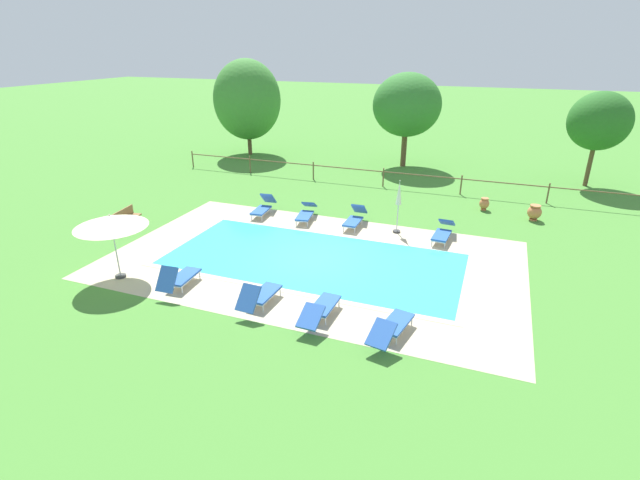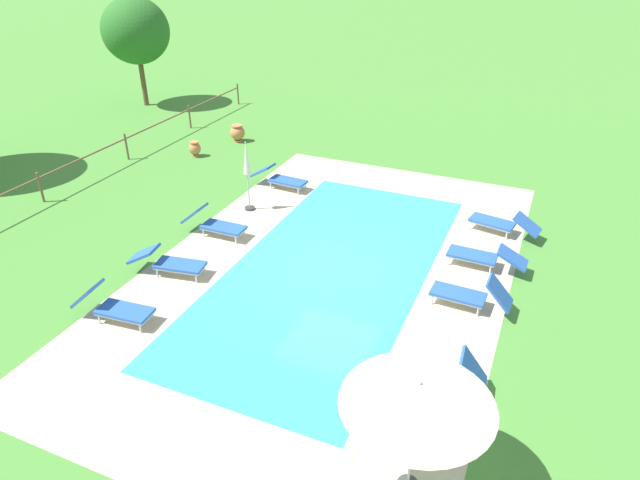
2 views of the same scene
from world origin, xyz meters
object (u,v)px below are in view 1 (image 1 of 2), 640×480
sun_lounger_south_mid (321,308)px  sun_lounger_south_end (392,326)px  sun_lounger_north_end (179,278)px  sun_lounger_south_far (443,232)px  sun_lounger_south_near_corner (355,218)px  wooden_bench_lawn_side (126,219)px  patio_umbrella_open_foreground (110,221)px  terracotta_urn_by_tree (484,204)px  sun_lounger_north_far (306,213)px  tree_far_west (407,105)px  tree_west_mid (599,121)px  tree_centre (247,100)px  terracotta_urn_near_fence (535,212)px  patio_umbrella_closed_row_west (399,198)px  sun_lounger_north_mid (260,295)px  sun_lounger_north_near_steps (263,207)px

sun_lounger_south_mid → sun_lounger_south_end: 2.17m
sun_lounger_north_end → sun_lounger_south_far: size_ratio=0.90×
sun_lounger_south_near_corner → wooden_bench_lawn_side: bearing=-157.2°
patio_umbrella_open_foreground → terracotta_urn_by_tree: patio_umbrella_open_foreground is taller
sun_lounger_north_far → sun_lounger_north_end: bearing=-100.7°
terracotta_urn_by_tree → tree_far_west: 9.88m
sun_lounger_north_end → sun_lounger_south_mid: sun_lounger_north_end is taller
sun_lounger_south_end → tree_west_mid: bearing=69.4°
terracotta_urn_by_tree → tree_centre: bearing=157.4°
sun_lounger_south_end → patio_umbrella_open_foreground: patio_umbrella_open_foreground is taller
patio_umbrella_open_foreground → terracotta_urn_by_tree: size_ratio=3.86×
sun_lounger_south_near_corner → sun_lounger_south_end: 8.54m
terracotta_urn_near_fence → patio_umbrella_closed_row_west: bearing=-146.2°
patio_umbrella_open_foreground → terracotta_urn_near_fence: bearing=39.6°
sun_lounger_north_far → terracotta_urn_by_tree: bearing=29.9°
sun_lounger_north_far → sun_lounger_south_mid: 8.37m
sun_lounger_north_mid → patio_umbrella_open_foreground: patio_umbrella_open_foreground is taller
sun_lounger_south_far → patio_umbrella_closed_row_west: patio_umbrella_closed_row_west is taller
terracotta_urn_near_fence → terracotta_urn_by_tree: bearing=163.6°
sun_lounger_south_mid → patio_umbrella_open_foreground: size_ratio=0.88×
sun_lounger_north_near_steps → sun_lounger_south_far: bearing=-0.8°
patio_umbrella_closed_row_west → tree_centre: size_ratio=0.35×
sun_lounger_south_end → terracotta_urn_near_fence: size_ratio=2.94×
sun_lounger_north_far → patio_umbrella_open_foreground: patio_umbrella_open_foreground is taller
sun_lounger_south_far → terracotta_urn_near_fence: bearing=47.0°
patio_umbrella_closed_row_west → tree_far_west: (-2.15, 11.76, 2.38)m
sun_lounger_north_far → sun_lounger_south_near_corner: (2.31, 0.06, 0.02)m
wooden_bench_lawn_side → tree_centre: 15.61m
patio_umbrella_closed_row_west → terracotta_urn_by_tree: size_ratio=3.75×
sun_lounger_north_mid → sun_lounger_south_far: 8.69m
sun_lounger_north_near_steps → sun_lounger_south_near_corner: bearing=1.3°
sun_lounger_north_mid → terracotta_urn_by_tree: size_ratio=3.12×
sun_lounger_north_end → tree_far_west: bearing=79.7°
sun_lounger_north_near_steps → tree_centre: 13.71m
terracotta_urn_by_tree → wooden_bench_lawn_side: bearing=-150.6°
sun_lounger_north_far → tree_centre: bearing=128.8°
sun_lounger_south_near_corner → tree_centre: size_ratio=0.30×
sun_lounger_south_near_corner → wooden_bench_lawn_side: 9.99m
sun_lounger_north_near_steps → tree_west_mid: bearing=36.2°
sun_lounger_north_mid → sun_lounger_south_near_corner: bearing=84.6°
tree_far_west → sun_lounger_south_far: bearing=-71.0°
wooden_bench_lawn_side → terracotta_urn_by_tree: (14.45, 8.15, -0.13)m
sun_lounger_south_mid → tree_far_west: 19.69m
sun_lounger_north_far → wooden_bench_lawn_side: wooden_bench_lawn_side is taller
sun_lounger_north_end → terracotta_urn_by_tree: bearing=52.8°
wooden_bench_lawn_side → tree_far_west: tree_far_west is taller
sun_lounger_north_near_steps → sun_lounger_south_end: bearing=-44.2°
sun_lounger_north_mid → tree_far_west: 19.62m
sun_lounger_north_near_steps → sun_lounger_north_far: sun_lounger_north_near_steps is taller
wooden_bench_lawn_side → terracotta_urn_near_fence: (16.66, 7.50, -0.08)m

